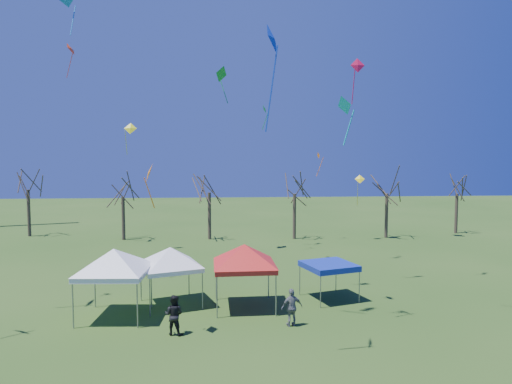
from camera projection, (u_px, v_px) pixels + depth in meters
ground at (245, 334)px, 20.99m from camera, size 140.00×140.00×0.00m
tree_0 at (27, 173)px, 46.23m from camera, size 3.83×3.83×8.44m
tree_1 at (123, 181)px, 44.28m from camera, size 3.42×3.42×7.54m
tree_2 at (209, 176)px, 44.57m from camera, size 3.71×3.71×8.18m
tree_3 at (295, 178)px, 44.85m from camera, size 3.59×3.59×7.91m
tree_4 at (387, 178)px, 45.47m from camera, size 3.58×3.58×7.89m
tree_5 at (457, 179)px, 48.14m from camera, size 3.39×3.39×7.46m
tent_white_west at (114, 253)px, 23.00m from camera, size 4.62×4.62×4.08m
tent_white_mid at (170, 251)px, 24.94m from camera, size 3.99×3.99×3.72m
tent_red at (244, 249)px, 24.48m from camera, size 4.55×4.55×4.02m
tent_blue at (329, 266)px, 26.08m from camera, size 3.31×3.31×2.08m
person_grey at (292, 307)px, 21.98m from camera, size 1.15×0.67×1.83m
person_dark at (174, 315)px, 20.92m from camera, size 1.06×0.92×1.85m
kite_19 at (265, 110)px, 38.10m from camera, size 0.56×0.81×2.10m
kite_12 at (360, 180)px, 43.99m from camera, size 1.06×0.76×3.01m
kite_22 at (319, 157)px, 44.04m from camera, size 0.74×0.77×2.36m
kite_17 at (358, 66)px, 28.08m from camera, size 0.92×0.55×2.82m
kite_2 at (71, 49)px, 40.34m from camera, size 0.94×1.38×3.15m
kite_7 at (67, 1)px, 27.71m from camera, size 0.99×0.80×2.61m
kite_11 at (221, 74)px, 37.90m from camera, size 1.37×1.50×3.10m
kite_1 at (149, 174)px, 19.97m from camera, size 0.48×0.91×2.01m
kite_5 at (273, 40)px, 17.28m from camera, size 0.91×1.36×4.15m
kite_27 at (345, 106)px, 21.64m from camera, size 0.84×1.08×2.38m
kite_13 at (130, 129)px, 38.52m from camera, size 1.09×0.79×2.75m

